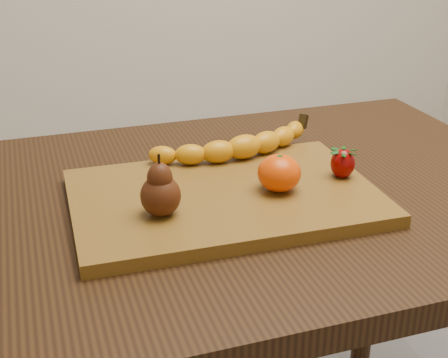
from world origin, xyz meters
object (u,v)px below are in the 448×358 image
object	(u,v)px
cutting_board	(224,197)
pear	(160,185)
table	(241,244)
mandarin	(279,173)

from	to	relation	value
cutting_board	pear	xyz separation A→B (m)	(-0.11, -0.04, 0.05)
table	mandarin	size ratio (longest dim) A/B	15.37
table	cutting_board	distance (m)	0.12
pear	cutting_board	bearing A→B (deg)	21.72
cutting_board	mandarin	distance (m)	0.09
mandarin	cutting_board	bearing A→B (deg)	164.78
cutting_board	pear	size ratio (longest dim) A/B	5.13
cutting_board	pear	world-z (taller)	pear
table	cutting_board	world-z (taller)	cutting_board
mandarin	table	bearing A→B (deg)	123.90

